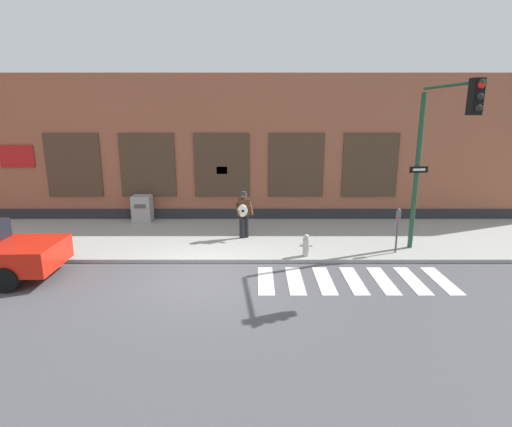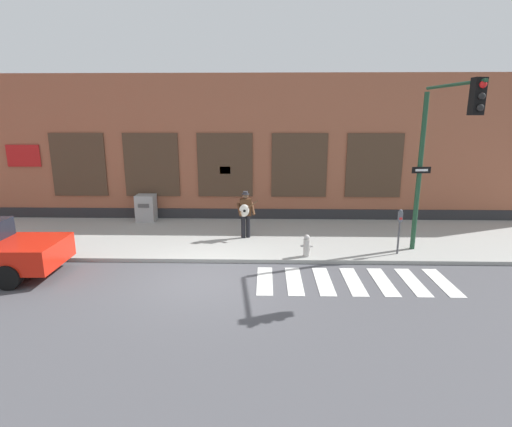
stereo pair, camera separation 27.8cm
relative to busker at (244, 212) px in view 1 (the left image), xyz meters
name	(u,v)px [view 1 (the left image)]	position (x,y,z in m)	size (l,w,h in m)	color
ground_plane	(205,280)	(-0.97, -3.53, -1.07)	(160.00, 160.00, 0.00)	#4C4C51
sidewalk	(218,237)	(-0.97, 0.25, -1.01)	(28.00, 4.99, 0.12)	#9E9E99
building_backdrop	(226,147)	(-0.97, 4.73, 1.93)	(28.00, 4.06, 6.00)	#99563D
crosswalk	(354,280)	(3.09, -3.55, -1.06)	(5.20, 1.90, 0.01)	silver
busker	(244,212)	(0.00, 0.00, 0.00)	(0.77, 0.62, 1.68)	black
traffic_light	(439,141)	(5.64, -2.11, 2.59)	(0.72, 2.80, 5.13)	#1E472D
parking_meter	(398,224)	(4.88, -1.58, 0.00)	(0.13, 0.11, 1.44)	#47474C
utility_box	(143,208)	(-4.23, 2.29, -0.40)	(0.76, 0.68, 1.09)	#9E9E9E
fire_hydrant	(306,245)	(1.98, -1.90, -0.60)	(0.38, 0.20, 0.70)	#B2ADA8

